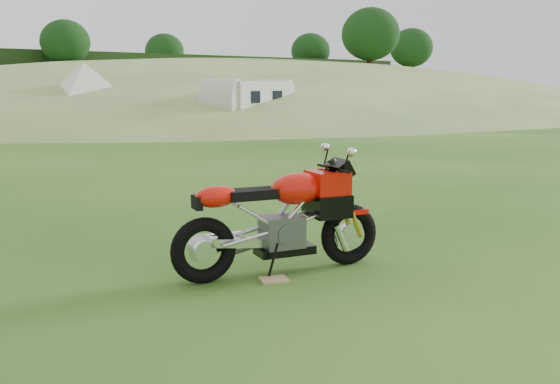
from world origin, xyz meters
TOP-DOWN VIEW (x-y plane):
  - ground at (0.00, 0.00)m, footprint 120.00×120.00m
  - hillside at (24.00, 40.00)m, footprint 80.00×64.00m
  - hedgerow at (24.00, 40.00)m, footprint 36.00×1.20m
  - sport_motorcycle at (0.21, 0.70)m, footprint 2.24×0.99m
  - plywood_board at (0.01, 0.53)m, footprint 0.32×0.29m
  - tent_mid at (5.90, 22.73)m, footprint 3.40×3.40m
  - caravan at (11.29, 18.03)m, footprint 4.99×3.45m

SIDE VIEW (x-z plane):
  - ground at x=0.00m, z-range 0.00..0.00m
  - hillside at x=24.00m, z-range -4.00..4.00m
  - hedgerow at x=24.00m, z-range -4.30..4.30m
  - plywood_board at x=0.01m, z-range 0.00..0.02m
  - sport_motorcycle at x=0.21m, z-range 0.00..1.30m
  - caravan at x=11.29m, z-range 0.00..2.14m
  - tent_mid at x=5.90m, z-range 0.00..2.79m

